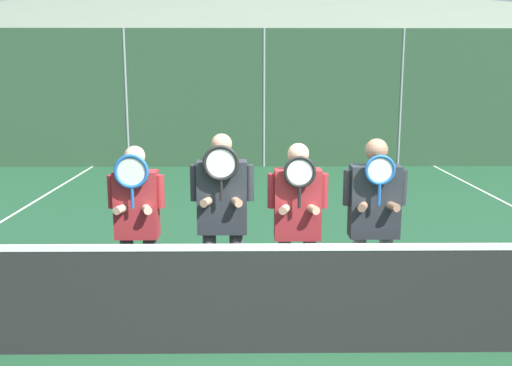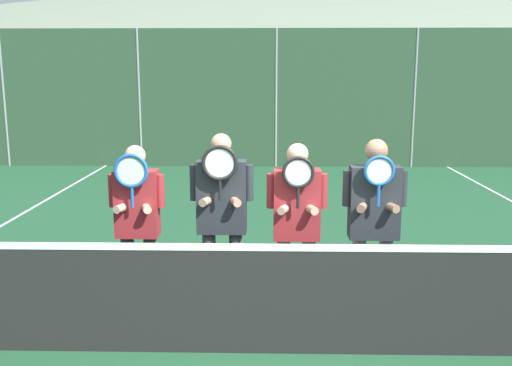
{
  "view_description": "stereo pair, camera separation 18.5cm",
  "coord_description": "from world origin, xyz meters",
  "px_view_note": "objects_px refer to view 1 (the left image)",
  "views": [
    {
      "loc": [
        -0.36,
        -4.58,
        2.41
      ],
      "look_at": [
        -0.3,
        0.88,
        1.34
      ],
      "focal_mm": 40.0,
      "sensor_mm": 36.0,
      "label": 1
    },
    {
      "loc": [
        -0.17,
        -4.58,
        2.41
      ],
      "look_at": [
        -0.3,
        0.88,
        1.34
      ],
      "focal_mm": 40.0,
      "sensor_mm": 36.0,
      "label": 2
    }
  ],
  "objects_px": {
    "car_far_left": "(17,123)",
    "car_center": "(362,122)",
    "car_left_of_center": "(190,123)",
    "player_rightmost": "(374,216)",
    "player_center_left": "(222,212)",
    "player_leftmost": "(137,219)",
    "player_center_right": "(297,219)"
  },
  "relations": [
    {
      "from": "player_center_left",
      "to": "car_left_of_center",
      "type": "distance_m",
      "value": 11.5
    },
    {
      "from": "player_center_right",
      "to": "car_center",
      "type": "relative_size",
      "value": 0.43
    },
    {
      "from": "player_center_left",
      "to": "car_left_of_center",
      "type": "xyz_separation_m",
      "value": [
        -1.5,
        11.4,
        -0.16
      ]
    },
    {
      "from": "player_rightmost",
      "to": "car_center",
      "type": "xyz_separation_m",
      "value": [
        2.2,
        11.89,
        -0.14
      ]
    },
    {
      "from": "car_center",
      "to": "player_rightmost",
      "type": "bearing_deg",
      "value": -100.5
    },
    {
      "from": "player_leftmost",
      "to": "car_center",
      "type": "height_order",
      "value": "car_center"
    },
    {
      "from": "player_center_right",
      "to": "car_center",
      "type": "height_order",
      "value": "car_center"
    },
    {
      "from": "player_leftmost",
      "to": "car_left_of_center",
      "type": "xyz_separation_m",
      "value": [
        -0.67,
        11.37,
        -0.08
      ]
    },
    {
      "from": "player_center_right",
      "to": "car_left_of_center",
      "type": "relative_size",
      "value": 0.39
    },
    {
      "from": "player_rightmost",
      "to": "car_left_of_center",
      "type": "height_order",
      "value": "car_left_of_center"
    },
    {
      "from": "player_leftmost",
      "to": "car_center",
      "type": "xyz_separation_m",
      "value": [
        4.47,
        11.76,
        -0.09
      ]
    },
    {
      "from": "player_leftmost",
      "to": "player_center_left",
      "type": "height_order",
      "value": "player_center_left"
    },
    {
      "from": "player_center_right",
      "to": "player_rightmost",
      "type": "bearing_deg",
      "value": -1.53
    },
    {
      "from": "player_leftmost",
      "to": "player_rightmost",
      "type": "relative_size",
      "value": 0.95
    },
    {
      "from": "player_leftmost",
      "to": "car_left_of_center",
      "type": "distance_m",
      "value": 11.39
    },
    {
      "from": "car_left_of_center",
      "to": "car_center",
      "type": "distance_m",
      "value": 5.15
    },
    {
      "from": "player_center_left",
      "to": "player_rightmost",
      "type": "height_order",
      "value": "player_center_left"
    },
    {
      "from": "player_rightmost",
      "to": "car_far_left",
      "type": "relative_size",
      "value": 0.44
    },
    {
      "from": "player_center_left",
      "to": "player_rightmost",
      "type": "distance_m",
      "value": 1.44
    },
    {
      "from": "car_left_of_center",
      "to": "player_rightmost",
      "type": "bearing_deg",
      "value": -75.69
    },
    {
      "from": "car_far_left",
      "to": "car_center",
      "type": "distance_m",
      "value": 10.28
    },
    {
      "from": "player_rightmost",
      "to": "car_center",
      "type": "distance_m",
      "value": 12.09
    },
    {
      "from": "player_center_left",
      "to": "car_center",
      "type": "distance_m",
      "value": 12.34
    },
    {
      "from": "car_far_left",
      "to": "car_left_of_center",
      "type": "bearing_deg",
      "value": -3.36
    },
    {
      "from": "player_leftmost",
      "to": "player_center_right",
      "type": "xyz_separation_m",
      "value": [
        1.54,
        -0.11,
        0.02
      ]
    },
    {
      "from": "player_leftmost",
      "to": "car_left_of_center",
      "type": "height_order",
      "value": "car_left_of_center"
    },
    {
      "from": "player_leftmost",
      "to": "car_far_left",
      "type": "relative_size",
      "value": 0.42
    },
    {
      "from": "player_rightmost",
      "to": "player_center_right",
      "type": "bearing_deg",
      "value": 178.47
    },
    {
      "from": "player_leftmost",
      "to": "car_far_left",
      "type": "distance_m",
      "value": 13.04
    },
    {
      "from": "car_left_of_center",
      "to": "car_center",
      "type": "height_order",
      "value": "car_left_of_center"
    },
    {
      "from": "car_center",
      "to": "player_leftmost",
      "type": "bearing_deg",
      "value": -110.8
    },
    {
      "from": "player_center_left",
      "to": "car_left_of_center",
      "type": "height_order",
      "value": "player_center_left"
    }
  ]
}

